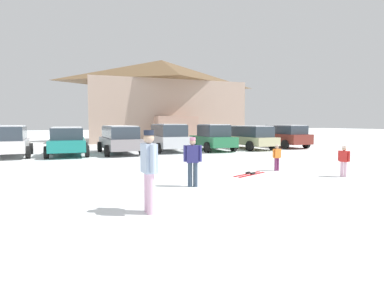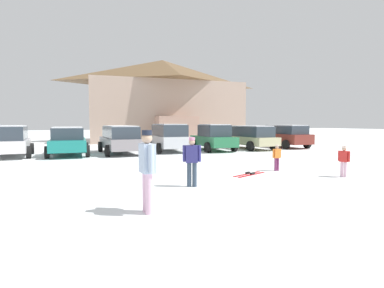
{
  "view_description": "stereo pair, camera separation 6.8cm",
  "coord_description": "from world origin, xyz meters",
  "px_view_note": "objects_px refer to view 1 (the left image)",
  "views": [
    {
      "loc": [
        -5.1,
        -3.66,
        1.81
      ],
      "look_at": [
        -0.47,
        8.11,
        0.92
      ],
      "focal_mm": 28.0,
      "sensor_mm": 36.0,
      "label": 1
    },
    {
      "loc": [
        -5.04,
        -3.69,
        1.81
      ],
      "look_at": [
        -0.47,
        8.11,
        0.92
      ],
      "focal_mm": 28.0,
      "sensor_mm": 36.0,
      "label": 2
    }
  ],
  "objects_px": {
    "parked_teal_hatchback": "(68,141)",
    "parked_white_suv": "(8,140)",
    "pair_of_skis": "(250,174)",
    "parked_green_coupe": "(213,137)",
    "skier_adult_in_blue_parka": "(149,166)",
    "skier_child_in_red_jacket": "(344,159)",
    "skier_teen_in_navy_coat": "(193,159)",
    "parked_silver_wagon": "(168,137)",
    "parked_beige_suv": "(249,136)",
    "parked_maroon_van": "(284,135)",
    "skier_child_in_orange_jacket": "(277,156)",
    "parked_grey_wagon": "(119,138)",
    "ski_lodge": "(162,100)"
  },
  "relations": [
    {
      "from": "parked_beige_suv",
      "to": "skier_teen_in_navy_coat",
      "type": "bearing_deg",
      "value": -129.22
    },
    {
      "from": "parked_grey_wagon",
      "to": "parked_maroon_van",
      "type": "distance_m",
      "value": 12.06
    },
    {
      "from": "parked_white_suv",
      "to": "skier_teen_in_navy_coat",
      "type": "height_order",
      "value": "parked_white_suv"
    },
    {
      "from": "parked_maroon_van",
      "to": "parked_green_coupe",
      "type": "bearing_deg",
      "value": -176.56
    },
    {
      "from": "skier_teen_in_navy_coat",
      "to": "skier_adult_in_blue_parka",
      "type": "xyz_separation_m",
      "value": [
        -1.73,
        -2.0,
        0.15
      ]
    },
    {
      "from": "parked_beige_suv",
      "to": "skier_adult_in_blue_parka",
      "type": "distance_m",
      "value": 15.79
    },
    {
      "from": "skier_child_in_orange_jacket",
      "to": "pair_of_skis",
      "type": "distance_m",
      "value": 1.57
    },
    {
      "from": "parked_silver_wagon",
      "to": "skier_teen_in_navy_coat",
      "type": "xyz_separation_m",
      "value": [
        -2.48,
        -10.52,
        -0.14
      ]
    },
    {
      "from": "parked_green_coupe",
      "to": "skier_adult_in_blue_parka",
      "type": "relative_size",
      "value": 2.44
    },
    {
      "from": "parked_green_coupe",
      "to": "parked_teal_hatchback",
      "type": "bearing_deg",
      "value": 179.34
    },
    {
      "from": "parked_teal_hatchback",
      "to": "skier_child_in_orange_jacket",
      "type": "xyz_separation_m",
      "value": [
        7.5,
        -8.6,
        -0.25
      ]
    },
    {
      "from": "skier_adult_in_blue_parka",
      "to": "parked_green_coupe",
      "type": "bearing_deg",
      "value": 59.4
    },
    {
      "from": "skier_child_in_red_jacket",
      "to": "parked_white_suv",
      "type": "bearing_deg",
      "value": 136.94
    },
    {
      "from": "skier_adult_in_blue_parka",
      "to": "skier_teen_in_navy_coat",
      "type": "bearing_deg",
      "value": 49.23
    },
    {
      "from": "parked_grey_wagon",
      "to": "parked_silver_wagon",
      "type": "height_order",
      "value": "parked_silver_wagon"
    },
    {
      "from": "ski_lodge",
      "to": "parked_silver_wagon",
      "type": "bearing_deg",
      "value": -104.01
    },
    {
      "from": "skier_adult_in_blue_parka",
      "to": "parked_silver_wagon",
      "type": "bearing_deg",
      "value": 71.45
    },
    {
      "from": "parked_teal_hatchback",
      "to": "parked_silver_wagon",
      "type": "xyz_separation_m",
      "value": [
        5.95,
        0.43,
        0.13
      ]
    },
    {
      "from": "parked_silver_wagon",
      "to": "pair_of_skis",
      "type": "height_order",
      "value": "parked_silver_wagon"
    },
    {
      "from": "parked_teal_hatchback",
      "to": "skier_child_in_red_jacket",
      "type": "relative_size",
      "value": 3.84
    },
    {
      "from": "parked_silver_wagon",
      "to": "parked_green_coupe",
      "type": "height_order",
      "value": "parked_silver_wagon"
    },
    {
      "from": "parked_maroon_van",
      "to": "pair_of_skis",
      "type": "height_order",
      "value": "parked_maroon_van"
    },
    {
      "from": "parked_white_suv",
      "to": "parked_silver_wagon",
      "type": "relative_size",
      "value": 0.96
    },
    {
      "from": "skier_adult_in_blue_parka",
      "to": "pair_of_skis",
      "type": "xyz_separation_m",
      "value": [
        4.33,
        3.12,
        -0.92
      ]
    },
    {
      "from": "skier_child_in_orange_jacket",
      "to": "pair_of_skis",
      "type": "bearing_deg",
      "value": -165.19
    },
    {
      "from": "parked_beige_suv",
      "to": "skier_child_in_orange_jacket",
      "type": "relative_size",
      "value": 4.63
    },
    {
      "from": "parked_green_coupe",
      "to": "skier_child_in_orange_jacket",
      "type": "xyz_separation_m",
      "value": [
        -1.34,
        -8.5,
        -0.3
      ]
    },
    {
      "from": "parked_beige_suv",
      "to": "skier_teen_in_navy_coat",
      "type": "height_order",
      "value": "parked_beige_suv"
    },
    {
      "from": "parked_silver_wagon",
      "to": "pair_of_skis",
      "type": "relative_size",
      "value": 2.87
    },
    {
      "from": "parked_beige_suv",
      "to": "skier_child_in_orange_jacket",
      "type": "bearing_deg",
      "value": -116.24
    },
    {
      "from": "pair_of_skis",
      "to": "parked_silver_wagon",
      "type": "bearing_deg",
      "value": 90.79
    },
    {
      "from": "parked_beige_suv",
      "to": "parked_maroon_van",
      "type": "height_order",
      "value": "parked_maroon_van"
    },
    {
      "from": "parked_beige_suv",
      "to": "parked_maroon_van",
      "type": "xyz_separation_m",
      "value": [
        3.13,
        0.18,
        0.02
      ]
    },
    {
      "from": "ski_lodge",
      "to": "parked_green_coupe",
      "type": "xyz_separation_m",
      "value": [
        -0.2,
        -12.93,
        -3.39
      ]
    },
    {
      "from": "skier_child_in_orange_jacket",
      "to": "ski_lodge",
      "type": "bearing_deg",
      "value": 85.88
    },
    {
      "from": "parked_grey_wagon",
      "to": "pair_of_skis",
      "type": "relative_size",
      "value": 3.21
    },
    {
      "from": "parked_silver_wagon",
      "to": "parked_beige_suv",
      "type": "height_order",
      "value": "parked_silver_wagon"
    },
    {
      "from": "parked_green_coupe",
      "to": "pair_of_skis",
      "type": "distance_m",
      "value": 9.33
    },
    {
      "from": "parked_grey_wagon",
      "to": "skier_child_in_red_jacket",
      "type": "distance_m",
      "value": 12.2
    },
    {
      "from": "ski_lodge",
      "to": "pair_of_skis",
      "type": "bearing_deg",
      "value": -97.75
    },
    {
      "from": "skier_child_in_red_jacket",
      "to": "skier_child_in_orange_jacket",
      "type": "bearing_deg",
      "value": 123.42
    },
    {
      "from": "skier_child_in_red_jacket",
      "to": "parked_green_coupe",
      "type": "bearing_deg",
      "value": 89.58
    },
    {
      "from": "parked_beige_suv",
      "to": "parked_white_suv",
      "type": "bearing_deg",
      "value": 178.7
    },
    {
      "from": "pair_of_skis",
      "to": "parked_white_suv",
      "type": "bearing_deg",
      "value": 133.81
    },
    {
      "from": "ski_lodge",
      "to": "skier_teen_in_navy_coat",
      "type": "bearing_deg",
      "value": -103.66
    },
    {
      "from": "parked_white_suv",
      "to": "parked_teal_hatchback",
      "type": "xyz_separation_m",
      "value": [
        2.93,
        -0.42,
        -0.1
      ]
    },
    {
      "from": "parked_teal_hatchback",
      "to": "skier_adult_in_blue_parka",
      "type": "height_order",
      "value": "skier_adult_in_blue_parka"
    },
    {
      "from": "parked_grey_wagon",
      "to": "skier_child_in_red_jacket",
      "type": "bearing_deg",
      "value": -61.03
    },
    {
      "from": "parked_grey_wagon",
      "to": "parked_green_coupe",
      "type": "bearing_deg",
      "value": -2.52
    },
    {
      "from": "parked_teal_hatchback",
      "to": "parked_white_suv",
      "type": "bearing_deg",
      "value": 171.92
    }
  ]
}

